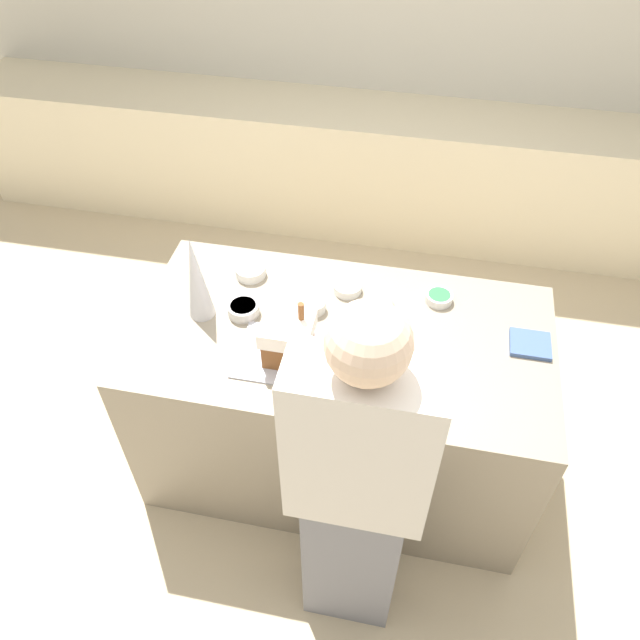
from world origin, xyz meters
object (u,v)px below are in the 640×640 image
at_px(gingerbread_house, 288,338).
at_px(candy_bowl_beside_tree, 348,287).
at_px(candy_bowl_front_corner, 243,309).
at_px(person, 357,490).
at_px(baking_tray, 289,356).
at_px(candy_bowl_far_left, 439,297).
at_px(decorative_tree, 196,279).
at_px(candy_bowl_near_tray_left, 251,271).
at_px(cookbook, 530,344).
at_px(candy_bowl_center_rear, 314,305).

height_order(gingerbread_house, candy_bowl_beside_tree, gingerbread_house).
xyz_separation_m(candy_bowl_front_corner, person, (0.61, -0.74, -0.04)).
height_order(baking_tray, candy_bowl_far_left, candy_bowl_far_left).
distance_m(baking_tray, candy_bowl_front_corner, 0.32).
bearing_deg(decorative_tree, candy_bowl_far_left, 15.90).
bearing_deg(candy_bowl_beside_tree, baking_tray, -110.99).
relative_size(gingerbread_house, decorative_tree, 0.66).
xyz_separation_m(gingerbread_house, candy_bowl_near_tray_left, (-0.29, 0.45, -0.08)).
xyz_separation_m(candy_bowl_beside_tree, person, (0.20, -0.97, -0.03)).
height_order(candy_bowl_near_tray_left, cookbook, candy_bowl_near_tray_left).
distance_m(candy_bowl_far_left, candy_bowl_front_corner, 0.86).
height_order(candy_bowl_center_rear, cookbook, candy_bowl_center_rear).
bearing_deg(decorative_tree, cookbook, 3.58).
height_order(candy_bowl_beside_tree, cookbook, candy_bowl_beside_tree).
distance_m(candy_bowl_beside_tree, candy_bowl_center_rear, 0.19).
distance_m(candy_bowl_beside_tree, cookbook, 0.81).
height_order(candy_bowl_beside_tree, candy_bowl_near_tray_left, candy_bowl_near_tray_left).
bearing_deg(cookbook, candy_bowl_near_tray_left, 170.91).
xyz_separation_m(candy_bowl_far_left, candy_bowl_center_rear, (-0.53, -0.17, 0.01)).
distance_m(candy_bowl_far_left, candy_bowl_near_tray_left, 0.86).
bearing_deg(candy_bowl_far_left, gingerbread_house, -141.75).
xyz_separation_m(gingerbread_house, candy_bowl_beside_tree, (0.17, 0.43, -0.09)).
xyz_separation_m(decorative_tree, candy_bowl_far_left, (1.00, 0.28, -0.18)).
distance_m(decorative_tree, candy_bowl_front_corner, 0.25).
height_order(baking_tray, candy_bowl_beside_tree, candy_bowl_beside_tree).
bearing_deg(candy_bowl_beside_tree, candy_bowl_far_left, 2.31).
height_order(gingerbread_house, candy_bowl_far_left, gingerbread_house).
height_order(decorative_tree, candy_bowl_beside_tree, decorative_tree).
bearing_deg(candy_bowl_center_rear, gingerbread_house, -98.63).
xyz_separation_m(cookbook, person, (-0.60, -0.79, -0.02)).
bearing_deg(candy_bowl_beside_tree, gingerbread_house, -110.96).
xyz_separation_m(candy_bowl_beside_tree, cookbook, (0.79, -0.18, -0.01)).
xyz_separation_m(baking_tray, decorative_tree, (-0.42, 0.17, 0.20)).
bearing_deg(candy_bowl_front_corner, candy_bowl_beside_tree, 28.93).
bearing_deg(candy_bowl_near_tray_left, candy_bowl_far_left, -0.15).
xyz_separation_m(gingerbread_house, candy_bowl_far_left, (0.57, 0.45, -0.09)).
height_order(candy_bowl_center_rear, person, person).
relative_size(candy_bowl_far_left, candy_bowl_front_corner, 0.88).
bearing_deg(candy_bowl_beside_tree, person, -78.55).
distance_m(gingerbread_house, cookbook, 1.00).
bearing_deg(candy_bowl_front_corner, gingerbread_house, -39.25).
distance_m(baking_tray, candy_bowl_far_left, 0.73).
bearing_deg(candy_bowl_center_rear, candy_bowl_far_left, 17.39).
distance_m(candy_bowl_front_corner, candy_bowl_center_rear, 0.30).
distance_m(baking_tray, candy_bowl_beside_tree, 0.47).
height_order(candy_bowl_beside_tree, person, person).
bearing_deg(candy_bowl_beside_tree, cookbook, -12.87).
bearing_deg(baking_tray, gingerbread_house, 31.86).
bearing_deg(candy_bowl_far_left, cookbook, -27.03).
relative_size(decorative_tree, candy_bowl_far_left, 3.37).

